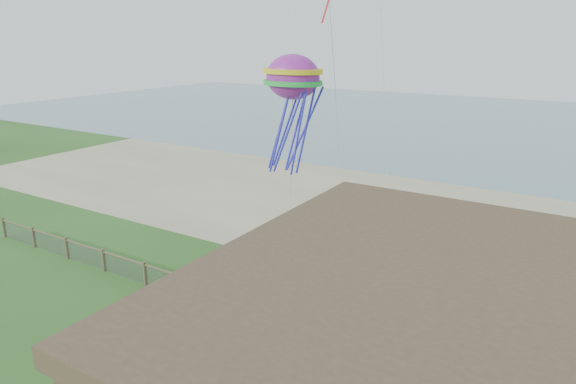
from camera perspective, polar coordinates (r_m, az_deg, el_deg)
sand_beach at (r=35.75m, az=10.59°, el=-2.46°), size 72.00×20.00×0.02m
ocean at (r=77.45m, az=22.72°, el=6.91°), size 160.00×68.00×0.02m
chainlink_fence at (r=22.55m, az=-4.83°, el=-12.70°), size 36.20×0.20×1.25m
picnic_table at (r=20.97m, az=-1.93°, el=-15.80°), size 1.97×1.75×0.68m
octopus_kite at (r=26.36m, az=0.51°, el=8.97°), size 3.39×2.53×6.62m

